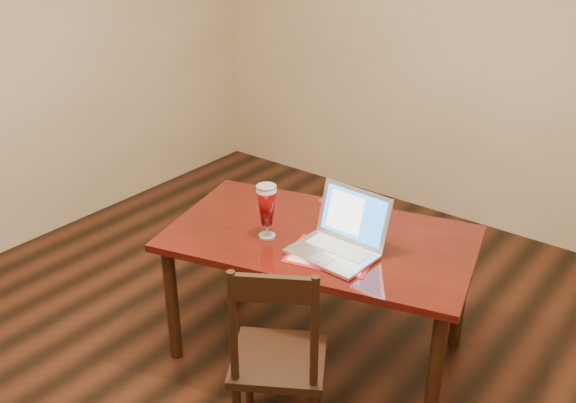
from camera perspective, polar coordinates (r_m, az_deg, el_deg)
The scene contains 3 objects.
room_shell at distance 2.08m, azimuth -6.07°, elevation 16.13°, with size 4.51×5.01×2.71m.
dining_table at distance 3.03m, azimuth 2.80°, elevation -4.19°, with size 1.57×1.13×0.92m.
dining_chair at distance 2.65m, azimuth -0.92°, elevation -13.80°, with size 0.51×0.50×0.89m.
Camera 1 is at (1.42, -1.48, 2.11)m, focal length 40.00 mm.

